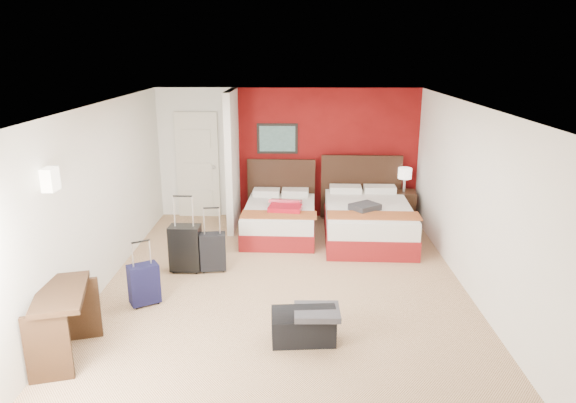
{
  "coord_description": "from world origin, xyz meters",
  "views": [
    {
      "loc": [
        0.15,
        -6.68,
        3.19
      ],
      "look_at": [
        0.04,
        0.8,
        1.0
      ],
      "focal_mm": 32.56,
      "sensor_mm": 36.0,
      "label": 1
    }
  ],
  "objects_px": {
    "suitcase_black": "(186,250)",
    "desk": "(65,325)",
    "duffel_bag": "(303,327)",
    "suitcase_navy": "(144,286)",
    "suitcase_charcoal": "(213,253)",
    "bed_left": "(280,220)",
    "nightstand": "(403,207)",
    "red_suitcase_open": "(285,205)",
    "table_lamp": "(404,180)",
    "bed_right": "(368,222)"
  },
  "relations": [
    {
      "from": "suitcase_black",
      "to": "desk",
      "type": "bearing_deg",
      "value": -107.14
    },
    {
      "from": "duffel_bag",
      "to": "suitcase_navy",
      "type": "bearing_deg",
      "value": 152.94
    },
    {
      "from": "suitcase_charcoal",
      "to": "duffel_bag",
      "type": "relative_size",
      "value": 0.78
    },
    {
      "from": "bed_left",
      "to": "desk",
      "type": "height_order",
      "value": "desk"
    },
    {
      "from": "nightstand",
      "to": "suitcase_black",
      "type": "relative_size",
      "value": 0.93
    },
    {
      "from": "suitcase_navy",
      "to": "desk",
      "type": "xyz_separation_m",
      "value": [
        -0.48,
        -1.24,
        0.14
      ]
    },
    {
      "from": "suitcase_charcoal",
      "to": "bed_left",
      "type": "bearing_deg",
      "value": 52.21
    },
    {
      "from": "nightstand",
      "to": "suitcase_navy",
      "type": "xyz_separation_m",
      "value": [
        -3.98,
        -3.35,
        -0.05
      ]
    },
    {
      "from": "red_suitcase_open",
      "to": "table_lamp",
      "type": "relative_size",
      "value": 1.69
    },
    {
      "from": "desk",
      "to": "bed_right",
      "type": "bearing_deg",
      "value": 29.79
    },
    {
      "from": "bed_right",
      "to": "suitcase_black",
      "type": "distance_m",
      "value": 3.2
    },
    {
      "from": "suitcase_black",
      "to": "suitcase_navy",
      "type": "bearing_deg",
      "value": -104.88
    },
    {
      "from": "suitcase_black",
      "to": "suitcase_charcoal",
      "type": "xyz_separation_m",
      "value": [
        0.4,
        0.02,
        -0.06
      ]
    },
    {
      "from": "red_suitcase_open",
      "to": "desk",
      "type": "distance_m",
      "value": 4.44
    },
    {
      "from": "nightstand",
      "to": "suitcase_charcoal",
      "type": "bearing_deg",
      "value": -138.14
    },
    {
      "from": "nightstand",
      "to": "suitcase_charcoal",
      "type": "height_order",
      "value": "nightstand"
    },
    {
      "from": "suitcase_black",
      "to": "desk",
      "type": "distance_m",
      "value": 2.45
    },
    {
      "from": "red_suitcase_open",
      "to": "suitcase_black",
      "type": "height_order",
      "value": "suitcase_black"
    },
    {
      "from": "table_lamp",
      "to": "desk",
      "type": "relative_size",
      "value": 0.47
    },
    {
      "from": "suitcase_navy",
      "to": "nightstand",
      "type": "bearing_deg",
      "value": 8.78
    },
    {
      "from": "suitcase_charcoal",
      "to": "duffel_bag",
      "type": "distance_m",
      "value": 2.35
    },
    {
      "from": "red_suitcase_open",
      "to": "suitcase_black",
      "type": "distance_m",
      "value": 2.1
    },
    {
      "from": "duffel_bag",
      "to": "bed_right",
      "type": "bearing_deg",
      "value": 66.7
    },
    {
      "from": "red_suitcase_open",
      "to": "suitcase_navy",
      "type": "distance_m",
      "value": 3.14
    },
    {
      "from": "red_suitcase_open",
      "to": "nightstand",
      "type": "xyz_separation_m",
      "value": [
        2.21,
        0.77,
        -0.26
      ]
    },
    {
      "from": "duffel_bag",
      "to": "suitcase_charcoal",
      "type": "bearing_deg",
      "value": 119.89
    },
    {
      "from": "table_lamp",
      "to": "bed_right",
      "type": "bearing_deg",
      "value": -131.5
    },
    {
      "from": "desk",
      "to": "suitcase_navy",
      "type": "bearing_deg",
      "value": 53.48
    },
    {
      "from": "red_suitcase_open",
      "to": "suitcase_black",
      "type": "relative_size",
      "value": 1.12
    },
    {
      "from": "nightstand",
      "to": "desk",
      "type": "height_order",
      "value": "desk"
    },
    {
      "from": "suitcase_navy",
      "to": "bed_right",
      "type": "bearing_deg",
      "value": 6.35
    },
    {
      "from": "red_suitcase_open",
      "to": "desk",
      "type": "bearing_deg",
      "value": -112.54
    },
    {
      "from": "table_lamp",
      "to": "suitcase_black",
      "type": "relative_size",
      "value": 0.66
    },
    {
      "from": "suitcase_navy",
      "to": "bed_left",
      "type": "bearing_deg",
      "value": 26.69
    },
    {
      "from": "nightstand",
      "to": "suitcase_black",
      "type": "distance_m",
      "value": 4.31
    },
    {
      "from": "bed_right",
      "to": "red_suitcase_open",
      "type": "height_order",
      "value": "red_suitcase_open"
    },
    {
      "from": "suitcase_charcoal",
      "to": "desk",
      "type": "bearing_deg",
      "value": -124.53
    },
    {
      "from": "duffel_bag",
      "to": "red_suitcase_open",
      "type": "bearing_deg",
      "value": 90.34
    },
    {
      "from": "bed_right",
      "to": "desk",
      "type": "height_order",
      "value": "desk"
    },
    {
      "from": "nightstand",
      "to": "desk",
      "type": "bearing_deg",
      "value": -127.15
    },
    {
      "from": "bed_right",
      "to": "desk",
      "type": "xyz_separation_m",
      "value": [
        -3.68,
        -3.71,
        0.09
      ]
    },
    {
      "from": "bed_left",
      "to": "nightstand",
      "type": "xyz_separation_m",
      "value": [
        2.31,
        0.67,
        0.05
      ]
    },
    {
      "from": "bed_left",
      "to": "duffel_bag",
      "type": "bearing_deg",
      "value": -81.94
    },
    {
      "from": "red_suitcase_open",
      "to": "bed_left",
      "type": "bearing_deg",
      "value": 142.95
    },
    {
      "from": "suitcase_black",
      "to": "duffel_bag",
      "type": "bearing_deg",
      "value": -46.33
    },
    {
      "from": "bed_left",
      "to": "suitcase_charcoal",
      "type": "bearing_deg",
      "value": -118.58
    },
    {
      "from": "table_lamp",
      "to": "suitcase_navy",
      "type": "distance_m",
      "value": 5.23
    },
    {
      "from": "table_lamp",
      "to": "suitcase_navy",
      "type": "relative_size",
      "value": 0.87
    },
    {
      "from": "table_lamp",
      "to": "desk",
      "type": "bearing_deg",
      "value": -134.12
    },
    {
      "from": "desk",
      "to": "red_suitcase_open",
      "type": "bearing_deg",
      "value": 44.01
    }
  ]
}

